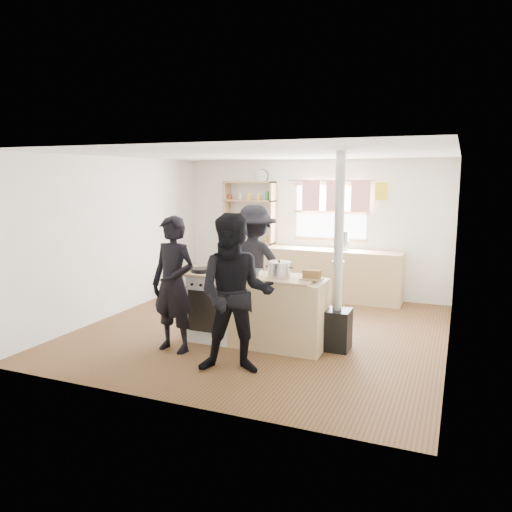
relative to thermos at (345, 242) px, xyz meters
name	(u,v)px	position (x,y,z in m)	size (l,w,h in m)	color
ground	(262,331)	(-0.70, -2.22, -1.06)	(5.00, 5.00, 0.01)	brown
back_counter	(307,272)	(-0.70, 0.00, -0.61)	(3.40, 0.55, 0.90)	tan
shelving_unit	(249,212)	(-1.90, 0.12, 0.46)	(1.00, 0.28, 1.20)	tan
thermos	(345,242)	(0.00, 0.00, 0.00)	(0.10, 0.10, 0.31)	silver
cooking_island	(257,309)	(-0.55, -2.77, -0.59)	(1.97, 0.64, 0.93)	white
skillet_greens	(201,270)	(-1.33, -2.86, -0.10)	(0.31, 0.31, 0.05)	black
roast_tray	(248,272)	(-0.67, -2.80, -0.09)	(0.39, 0.30, 0.07)	silver
stockpot_stove	(226,265)	(-1.06, -2.62, -0.05)	(0.20, 0.20, 0.17)	#BBBBBD
stockpot_counter	(279,269)	(-0.24, -2.80, -0.02)	(0.30, 0.30, 0.22)	silver
bread_board	(312,276)	(0.19, -2.78, -0.07)	(0.30, 0.23, 0.12)	tan
flue_heater	(337,300)	(0.47, -2.59, -0.41)	(0.35, 0.35, 2.50)	black
person_near_left	(173,284)	(-1.42, -3.41, -0.20)	(0.63, 0.41, 1.72)	black
person_near_right	(236,294)	(-0.41, -3.75, -0.15)	(0.88, 0.68, 1.81)	black
person_far	(254,265)	(-0.97, -1.88, -0.17)	(1.15, 0.66, 1.78)	black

